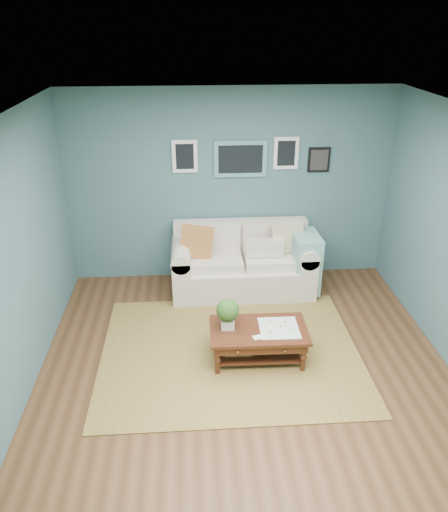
{
  "coord_description": "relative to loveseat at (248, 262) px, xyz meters",
  "views": [
    {
      "loc": [
        -0.54,
        -4.13,
        3.51
      ],
      "look_at": [
        -0.19,
        1.0,
        1.02
      ],
      "focal_mm": 35.0,
      "sensor_mm": 36.0,
      "label": 1
    }
  ],
  "objects": [
    {
      "name": "room_shell",
      "position": [
        -0.22,
        -1.97,
        0.94
      ],
      "size": [
        5.0,
        5.02,
        2.7
      ],
      "color": "brown",
      "rests_on": "ground"
    },
    {
      "name": "area_rug",
      "position": [
        -0.37,
        -1.49,
        -0.41
      ],
      "size": [
        2.94,
        2.35,
        0.01
      ],
      "primitive_type": "cube",
      "color": "brown",
      "rests_on": "ground"
    },
    {
      "name": "loveseat",
      "position": [
        0.0,
        0.0,
        0.0
      ],
      "size": [
        1.98,
        0.9,
        1.02
      ],
      "color": "beige",
      "rests_on": "ground"
    },
    {
      "name": "coffee_table",
      "position": [
        -0.13,
        -1.62,
        -0.08
      ],
      "size": [
        1.08,
        0.64,
        0.75
      ],
      "rotation": [
        0.0,
        0.0,
        -0.02
      ],
      "color": "black",
      "rests_on": "ground"
    }
  ]
}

